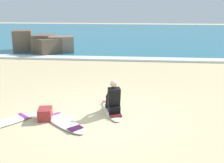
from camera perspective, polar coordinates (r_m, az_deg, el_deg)
name	(u,v)px	position (r m, az deg, el deg)	size (l,w,h in m)	color
ground_plane	(101,117)	(7.97, -2.27, -7.31)	(80.00, 80.00, 0.00)	beige
sea	(131,34)	(29.64, 3.84, 9.63)	(80.00, 28.00, 0.10)	teal
breaking_foam	(122,59)	(16.09, 1.98, 4.65)	(80.00, 0.90, 0.11)	white
surfboard_main	(112,108)	(8.51, 0.03, -5.53)	(1.01, 2.10, 0.08)	#EFE5C6
surfer_seated	(113,99)	(8.11, 0.28, -3.61)	(0.53, 0.77, 0.95)	black
surfboard_spare_near	(63,122)	(7.71, -10.02, -8.09)	(1.77, 1.73, 0.08)	white
surfboard_spare_far	(3,123)	(8.09, -21.32, -7.81)	(1.72, 1.91, 0.08)	white
rock_outcrop_distant	(43,44)	(18.77, -13.83, 7.43)	(4.38, 2.73, 1.43)	brown
beach_bag	(45,114)	(8.00, -13.51, -6.44)	(0.36, 0.48, 0.32)	maroon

